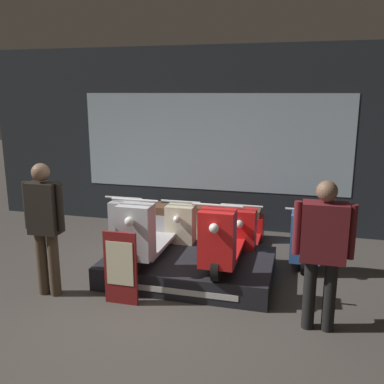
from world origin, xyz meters
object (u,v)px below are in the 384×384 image
object	(u,v)px
scooter_display_right	(225,237)
price_sign_board	(120,268)
scooter_backrow_2	(246,232)
scooter_backrow_3	(305,236)
person_left_browsing	(45,221)
scooter_backrow_1	(190,227)
scooter_backrow_0	(138,223)
scooter_display_left	(151,231)
person_right_browsing	(323,244)

from	to	relation	value
scooter_display_right	price_sign_board	world-z (taller)	scooter_display_right
scooter_backrow_2	scooter_backrow_3	world-z (taller)	same
person_left_browsing	price_sign_board	size ratio (longest dim) A/B	1.85
price_sign_board	scooter_backrow_1	bearing A→B (deg)	80.91
scooter_display_right	person_left_browsing	distance (m)	2.20
person_left_browsing	scooter_display_right	bearing A→B (deg)	21.87
scooter_backrow_0	price_sign_board	world-z (taller)	scooter_backrow_0
scooter_display_left	scooter_backrow_2	world-z (taller)	scooter_display_left
scooter_display_left	person_left_browsing	bearing A→B (deg)	-141.89
scooter_backrow_2	person_right_browsing	size ratio (longest dim) A/B	1.00
scooter_backrow_3	person_left_browsing	distance (m)	3.64
person_left_browsing	price_sign_board	xyz separation A→B (m)	(0.95, -0.01, -0.49)
scooter_backrow_1	scooter_backrow_2	distance (m)	0.88
scooter_backrow_1	scooter_display_left	bearing A→B (deg)	-101.32
scooter_display_right	person_right_browsing	size ratio (longest dim) A/B	1.00
scooter_display_right	scooter_backrow_3	size ratio (longest dim) A/B	1.00
scooter_display_right	scooter_backrow_3	xyz separation A→B (m)	(0.99, 1.14, -0.29)
scooter_display_right	person_left_browsing	bearing A→B (deg)	-158.13
scooter_backrow_1	scooter_backrow_3	size ratio (longest dim) A/B	1.00
scooter_display_left	scooter_backrow_2	bearing A→B (deg)	45.90
scooter_backrow_0	scooter_backrow_2	distance (m)	1.75
scooter_display_left	scooter_backrow_3	xyz separation A→B (m)	(1.98, 1.14, -0.29)
price_sign_board	scooter_display_left	bearing A→B (deg)	84.07
scooter_display_left	scooter_display_right	distance (m)	0.99
scooter_display_right	scooter_backrow_2	xyz separation A→B (m)	(0.12, 1.14, -0.29)
scooter_backrow_0	person_left_browsing	xyz separation A→B (m)	(-0.39, -1.95, 0.58)
scooter_backrow_2	price_sign_board	distance (m)	2.29
scooter_backrow_3	person_left_browsing	xyz separation A→B (m)	(-3.02, -1.95, 0.58)
scooter_backrow_0	scooter_backrow_1	distance (m)	0.88
scooter_backrow_0	scooter_display_left	bearing A→B (deg)	-60.36
scooter_backrow_2	person_left_browsing	size ratio (longest dim) A/B	0.98
scooter_backrow_3	price_sign_board	distance (m)	2.85
person_right_browsing	scooter_backrow_2	bearing A→B (deg)	117.56
scooter_backrow_3	person_left_browsing	world-z (taller)	person_left_browsing
scooter_backrow_3	scooter_display_left	bearing A→B (deg)	-150.09
scooter_backrow_1	person_left_browsing	world-z (taller)	person_left_browsing
scooter_backrow_3	scooter_display_right	bearing A→B (deg)	-131.10
person_right_browsing	scooter_display_left	bearing A→B (deg)	159.08
scooter_backrow_3	person_right_browsing	world-z (taller)	person_right_browsing
scooter_display_right	scooter_backrow_0	world-z (taller)	scooter_display_right
scooter_display_right	scooter_display_left	bearing A→B (deg)	180.00
person_left_browsing	scooter_backrow_3	bearing A→B (deg)	32.90
scooter_backrow_0	price_sign_board	xyz separation A→B (m)	(0.56, -1.96, 0.09)
scooter_display_left	person_left_browsing	size ratio (longest dim) A/B	0.98
scooter_display_left	person_right_browsing	distance (m)	2.29
scooter_backrow_0	person_right_browsing	distance (m)	3.44
person_left_browsing	scooter_display_left	bearing A→B (deg)	38.11
scooter_backrow_1	scooter_display_right	bearing A→B (deg)	-56.34
scooter_display_right	scooter_backrow_1	size ratio (longest dim) A/B	1.00
scooter_display_left	scooter_backrow_1	world-z (taller)	scooter_display_left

